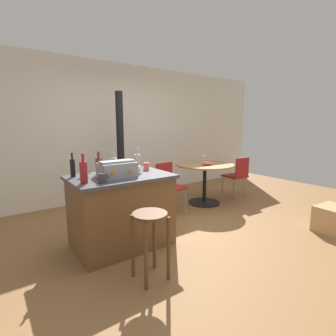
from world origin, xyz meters
The scene contains 21 objects.
ground_plane centered at (0.00, 0.00, 0.00)m, with size 8.80×8.80×0.00m, color olive.
back_wall centered at (0.00, 2.28, 1.35)m, with size 8.00×0.10×2.70m, color silver.
kitchen_island centered at (-0.88, 0.20, 0.45)m, with size 1.20×0.81×0.90m.
wooden_stool centered at (-0.97, -0.61, 0.49)m, with size 0.34×0.34×0.68m.
dining_table centered at (1.15, 0.83, 0.59)m, with size 1.09×1.09×0.77m.
folding_chair_near centered at (0.29, 0.82, 0.50)m, with size 0.43×0.43×0.85m.
folding_chair_far centered at (1.94, 0.70, 0.50)m, with size 0.43×0.43×0.85m.
wood_stove centered at (-0.20, 1.63, 0.52)m, with size 0.44×0.45×2.08m.
toolbox centered at (-0.96, 0.10, 0.99)m, with size 0.42×0.26×0.20m.
bottle_0 centered at (-1.37, 0.04, 1.02)m, with size 0.08×0.08×0.31m.
bottle_1 centered at (-1.08, 0.36, 1.01)m, with size 0.08×0.08×0.29m.
bottle_2 centered at (-0.57, 0.33, 1.01)m, with size 0.08×0.08×0.30m.
bottle_3 centered at (-0.83, 0.48, 0.99)m, with size 0.07×0.07×0.24m.
bottle_4 centered at (-1.37, 0.45, 1.01)m, with size 0.06×0.06×0.28m.
cup_0 centered at (-0.66, 0.16, 0.95)m, with size 0.11×0.07×0.10m.
cup_1 centered at (-0.44, 0.32, 0.95)m, with size 0.11×0.08×0.10m.
cup_2 centered at (-1.21, -0.06, 0.95)m, with size 0.12×0.08×0.10m.
cup_3 centered at (-1.28, 0.33, 0.95)m, with size 0.12×0.08×0.11m.
wine_glass centered at (1.29, 1.01, 0.87)m, with size 0.07×0.07×0.14m.
serving_bowl centered at (1.08, 0.71, 0.80)m, with size 0.18×0.18×0.07m, color #DB6651.
cardboard_box centered at (1.71, -1.18, 0.18)m, with size 0.46×0.36×0.37m, color tan.
Camera 1 is at (-2.16, -2.57, 1.51)m, focal length 26.91 mm.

